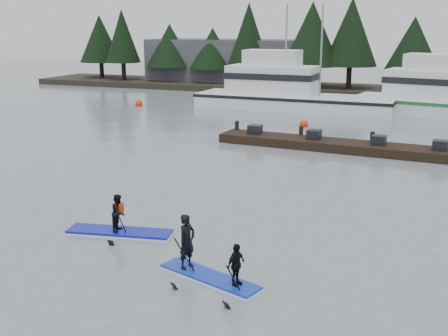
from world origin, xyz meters
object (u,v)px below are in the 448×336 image
(fishing_boat_large, at_px, (288,101))
(floating_dock, at_px, (350,147))
(paddleboard_duo, at_px, (207,259))
(paddleboard_solo, at_px, (119,222))

(fishing_boat_large, height_order, floating_dock, fishing_boat_large)
(floating_dock, bearing_deg, paddleboard_duo, -89.31)
(paddleboard_solo, relative_size, paddleboard_duo, 1.13)
(paddleboard_duo, bearing_deg, fishing_boat_large, 119.11)
(floating_dock, height_order, paddleboard_duo, paddleboard_duo)
(fishing_boat_large, distance_m, floating_dock, 15.52)
(fishing_boat_large, distance_m, paddleboard_solo, 28.95)
(paddleboard_solo, xyz_separation_m, paddleboard_duo, (3.92, -1.99, 0.17))
(fishing_boat_large, relative_size, paddleboard_solo, 4.46)
(fishing_boat_large, relative_size, paddleboard_duo, 5.05)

